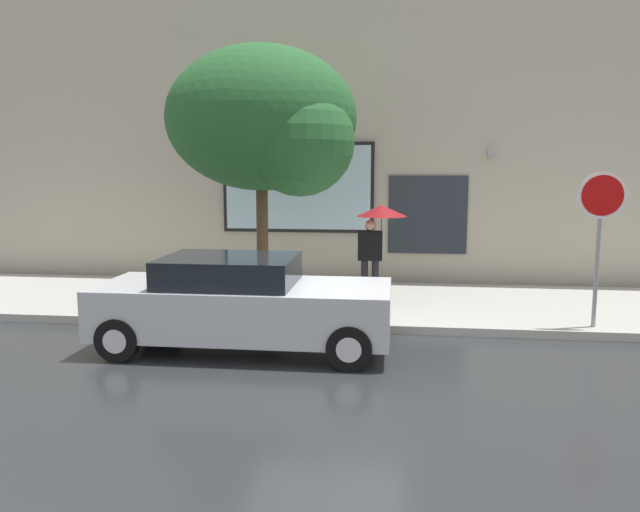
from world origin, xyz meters
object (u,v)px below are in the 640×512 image
(pedestrian_with_umbrella, at_px, (378,225))
(street_tree, at_px, (269,123))
(parked_car, at_px, (242,303))
(stop_sign, at_px, (601,218))
(fire_hydrant, at_px, (155,286))

(pedestrian_with_umbrella, relative_size, street_tree, 0.39)
(parked_car, height_order, stop_sign, stop_sign)
(parked_car, bearing_deg, pedestrian_with_umbrella, 56.93)
(stop_sign, bearing_deg, street_tree, 170.37)
(parked_car, relative_size, stop_sign, 1.73)
(pedestrian_with_umbrella, bearing_deg, parked_car, -123.07)
(pedestrian_with_umbrella, height_order, street_tree, street_tree)
(fire_hydrant, bearing_deg, pedestrian_with_umbrella, 14.08)
(parked_car, distance_m, street_tree, 3.75)
(pedestrian_with_umbrella, bearing_deg, street_tree, -162.43)
(parked_car, distance_m, fire_hydrant, 2.97)
(pedestrian_with_umbrella, height_order, stop_sign, stop_sign)
(parked_car, bearing_deg, street_tree, 91.05)
(parked_car, height_order, pedestrian_with_umbrella, pedestrian_with_umbrella)
(parked_car, relative_size, fire_hydrant, 5.42)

